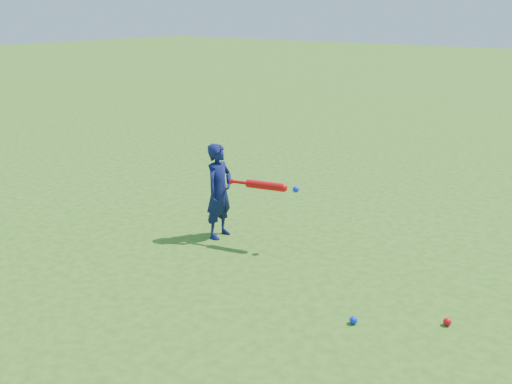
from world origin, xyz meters
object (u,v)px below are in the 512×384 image
Objects in this scene: ground_ball_blue at (353,320)px; bat_swing at (268,186)px; child at (219,191)px; ground_ball_red at (447,322)px.

ground_ball_blue is 0.09× the size of bat_swing.
child is 2.59m from ground_ball_blue.
child is at bearing 173.18° from ground_ball_red.
bat_swing is (-1.70, 0.98, 0.73)m from ground_ball_blue.
bat_swing is at bearing -85.01° from child.
child reaches higher than ground_ball_red.
ground_ball_red is 0.86m from ground_ball_blue.
bat_swing reaches higher than ground_ball_red.
child reaches higher than bat_swing.
ground_ball_red is (3.08, -0.37, -0.57)m from child.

